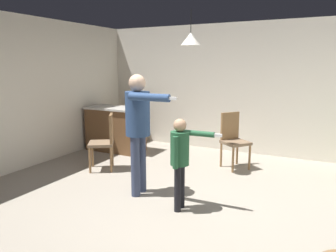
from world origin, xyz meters
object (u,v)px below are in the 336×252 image
object	(u,v)px
person_adult	(139,121)
dining_chair_near_wall	(233,138)
person_child	(181,154)
dining_chair_by_counter	(105,140)
kitchen_counter	(116,129)

from	to	relation	value
person_adult	dining_chair_near_wall	world-z (taller)	person_adult
person_adult	dining_chair_near_wall	distance (m)	2.09
person_child	dining_chair_near_wall	size ratio (longest dim) A/B	1.19
dining_chair_by_counter	dining_chair_near_wall	bearing A→B (deg)	-92.62
person_child	dining_chair_near_wall	bearing A→B (deg)	174.21
person_adult	dining_chair_by_counter	xyz separation A→B (m)	(-1.13, 0.67, -0.52)
person_adult	dining_chair_by_counter	distance (m)	1.41
person_child	kitchen_counter	bearing A→B (deg)	-132.11
person_adult	dining_chair_near_wall	size ratio (longest dim) A/B	1.72
person_child	dining_chair_near_wall	xyz separation A→B (m)	(0.10, 2.04, -0.20)
person_adult	dining_chair_by_counter	bearing A→B (deg)	-122.61
dining_chair_by_counter	dining_chair_near_wall	distance (m)	2.30
kitchen_counter	dining_chair_by_counter	distance (m)	1.33
kitchen_counter	person_child	xyz separation A→B (m)	(2.51, -2.04, 0.26)
kitchen_counter	dining_chair_near_wall	distance (m)	2.61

